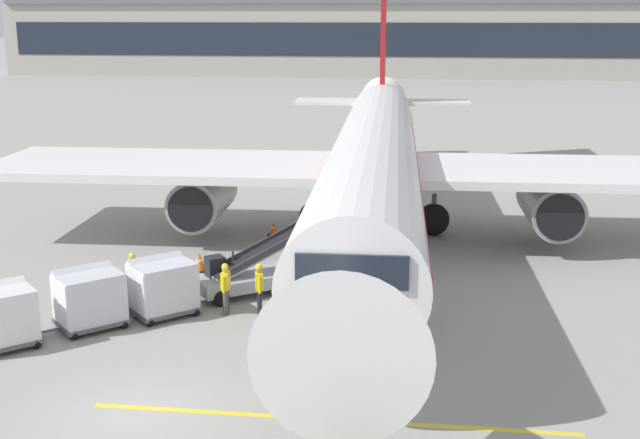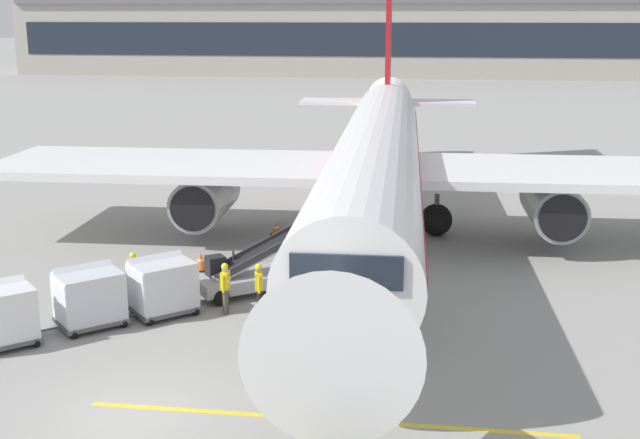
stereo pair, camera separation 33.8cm
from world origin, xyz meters
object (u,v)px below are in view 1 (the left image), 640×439
object	(u,v)px
safety_cone_engine_keepout	(200,262)
ground_crew_marshaller	(259,286)
ground_crew_by_loader	(189,281)
baggage_cart_second	(89,297)
ground_crew_by_carts	(226,285)
belt_loader	(251,270)
safety_cone_wingtip	(274,229)
baggage_cart_lead	(162,286)
ground_crew_wingwalker	(133,274)
parked_airplane	(374,159)

from	to	relation	value
safety_cone_engine_keepout	ground_crew_marshaller	bearing A→B (deg)	-53.54
ground_crew_by_loader	safety_cone_engine_keepout	xyz separation A→B (m)	(-0.82, 4.13, -0.66)
baggage_cart_second	ground_crew_by_carts	bearing A→B (deg)	22.59
belt_loader	ground_crew_marshaller	xyz separation A→B (m)	(0.72, -2.10, 0.17)
safety_cone_engine_keepout	safety_cone_wingtip	world-z (taller)	safety_cone_engine_keepout
ground_crew_by_loader	ground_crew_marshaller	xyz separation A→B (m)	(2.40, -0.23, 0.00)
ground_crew_marshaller	baggage_cart_second	bearing A→B (deg)	-161.04
baggage_cart_second	safety_cone_engine_keepout	size ratio (longest dim) A/B	3.64
ground_crew_by_loader	safety_cone_wingtip	xyz separation A→B (m)	(1.09, 9.59, -0.70)
baggage_cart_second	belt_loader	bearing A→B (deg)	41.46
baggage_cart_lead	safety_cone_wingtip	xyz separation A→B (m)	(1.82, 10.20, -0.70)
baggage_cart_lead	ground_crew_marshaller	world-z (taller)	baggage_cart_lead
ground_crew_wingwalker	ground_crew_marshaller	bearing A→B (deg)	-8.54
belt_loader	baggage_cart_second	distance (m)	5.81
parked_airplane	ground_crew_marshaller	world-z (taller)	parked_airplane
belt_loader	baggage_cart_lead	bearing A→B (deg)	-134.24
parked_airplane	ground_crew_marshaller	xyz separation A→B (m)	(-3.11, -9.79, -2.57)
belt_loader	ground_crew_wingwalker	xyz separation A→B (m)	(-3.79, -1.43, 0.17)
baggage_cart_second	ground_crew_marshaller	xyz separation A→B (m)	(5.07, 1.74, -0.00)
baggage_cart_lead	safety_cone_wingtip	bearing A→B (deg)	79.86
safety_cone_wingtip	ground_crew_by_loader	bearing A→B (deg)	-96.47
belt_loader	baggage_cart_lead	xyz separation A→B (m)	(-2.42, -2.49, 0.17)
belt_loader	ground_crew_by_loader	xyz separation A→B (m)	(-1.69, -1.87, 0.17)
ground_crew_by_loader	safety_cone_wingtip	bearing A→B (deg)	83.53
parked_airplane	safety_cone_wingtip	xyz separation A→B (m)	(-4.42, 0.03, -3.27)
ground_crew_wingwalker	safety_cone_engine_keepout	distance (m)	3.96
belt_loader	safety_cone_wingtip	world-z (taller)	belt_loader
safety_cone_wingtip	belt_loader	bearing A→B (deg)	-85.56
belt_loader	ground_crew_by_loader	distance (m)	2.53
baggage_cart_lead	ground_crew_by_carts	size ratio (longest dim) A/B	1.46
ground_crew_by_carts	baggage_cart_second	bearing A→B (deg)	-157.41
parked_airplane	ground_crew_by_loader	world-z (taller)	parked_airplane
belt_loader	ground_crew_wingwalker	bearing A→B (deg)	-159.36
ground_crew_by_carts	safety_cone_wingtip	xyz separation A→B (m)	(-0.22, 9.91, -0.70)
ground_crew_by_carts	ground_crew_marshaller	size ratio (longest dim) A/B	1.00
parked_airplane	baggage_cart_second	size ratio (longest dim) A/B	16.88
baggage_cart_second	ground_crew_marshaller	distance (m)	5.37
baggage_cart_lead	ground_crew_by_carts	bearing A→B (deg)	8.20
baggage_cart_lead	parked_airplane	bearing A→B (deg)	58.44
ground_crew_by_carts	safety_cone_wingtip	bearing A→B (deg)	91.26
parked_airplane	ground_crew_by_loader	distance (m)	11.33
safety_cone_engine_keepout	ground_crew_by_carts	bearing A→B (deg)	-64.50
safety_cone_engine_keepout	safety_cone_wingtip	bearing A→B (deg)	70.75
ground_crew_marshaller	safety_cone_wingtip	bearing A→B (deg)	97.65
belt_loader	ground_crew_wingwalker	size ratio (longest dim) A/B	2.93
belt_loader	ground_crew_wingwalker	distance (m)	4.05
parked_airplane	safety_cone_wingtip	world-z (taller)	parked_airplane
parked_airplane	ground_crew_by_carts	size ratio (longest dim) A/B	24.71
ground_crew_by_carts	ground_crew_wingwalker	bearing A→B (deg)	167.31
belt_loader	ground_crew_by_loader	bearing A→B (deg)	-131.97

